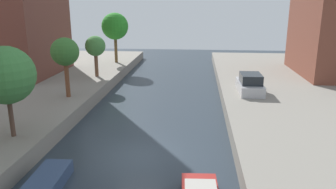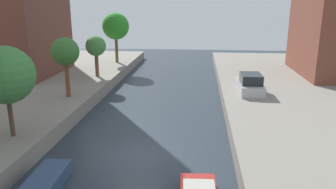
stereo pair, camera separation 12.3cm
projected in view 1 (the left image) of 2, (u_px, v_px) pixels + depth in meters
ground_plane at (138, 157)px, 17.45m from camera, size 84.00×84.00×0.00m
street_tree_2 at (6, 75)px, 16.77m from camera, size 2.98×2.98×4.81m
street_tree_3 at (65, 53)px, 24.17m from camera, size 2.07×2.07×4.45m
street_tree_4 at (95, 47)px, 31.27m from camera, size 1.92×1.92×3.89m
street_tree_5 at (115, 27)px, 38.42m from camera, size 3.10×3.10×5.79m
parked_car at (250, 84)px, 26.17m from camera, size 1.80×4.09×1.52m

